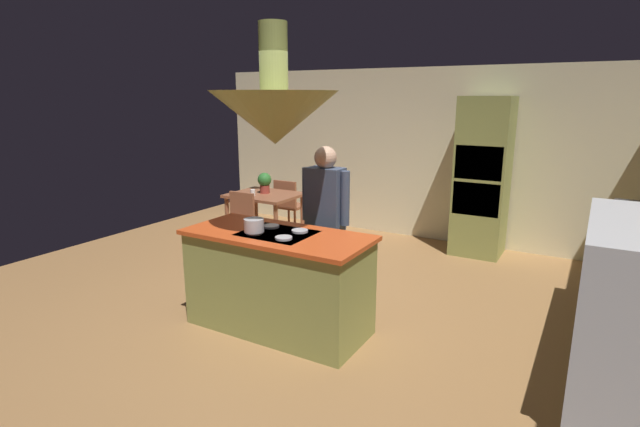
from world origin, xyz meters
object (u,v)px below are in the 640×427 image
(dining_table, at_px, (265,201))
(chair_by_back_wall, at_px, (289,203))
(chair_facing_island, at_px, (238,220))
(potted_plant_on_table, at_px, (265,182))
(cup_on_table, at_px, (253,193))
(kitchen_island, at_px, (278,281))
(cooking_pot_on_cooktop, at_px, (254,225))
(oven_tower, at_px, (482,177))
(person_at_island, at_px, (325,217))

(dining_table, bearing_deg, chair_by_back_wall, 90.00)
(chair_facing_island, distance_m, potted_plant_on_table, 0.79)
(chair_facing_island, distance_m, cup_on_table, 0.52)
(kitchen_island, xyz_separation_m, potted_plant_on_table, (-1.72, 2.14, 0.46))
(chair_facing_island, height_order, chair_by_back_wall, same)
(kitchen_island, distance_m, cooking_pot_on_cooktop, 0.58)
(oven_tower, height_order, dining_table, oven_tower)
(person_at_island, distance_m, chair_by_back_wall, 2.79)
(kitchen_island, xyz_separation_m, person_at_island, (0.13, 0.66, 0.48))
(cup_on_table, bearing_deg, oven_tower, 25.16)
(dining_table, height_order, chair_by_back_wall, chair_by_back_wall)
(chair_by_back_wall, xyz_separation_m, cooking_pot_on_cooktop, (1.54, -2.85, 0.51))
(chair_by_back_wall, height_order, cup_on_table, chair_by_back_wall)
(chair_facing_island, bearing_deg, chair_by_back_wall, 90.00)
(chair_by_back_wall, bearing_deg, kitchen_island, 121.99)
(person_at_island, relative_size, cup_on_table, 18.50)
(dining_table, bearing_deg, chair_facing_island, -90.00)
(oven_tower, xyz_separation_m, potted_plant_on_table, (-2.82, -1.10, -0.14))
(potted_plant_on_table, distance_m, cooking_pot_on_cooktop, 2.76)
(cup_on_table, height_order, cooking_pot_on_cooktop, cooking_pot_on_cooktop)
(kitchen_island, relative_size, cup_on_table, 19.14)
(dining_table, bearing_deg, kitchen_island, -51.01)
(dining_table, height_order, cup_on_table, cup_on_table)
(chair_by_back_wall, distance_m, cup_on_table, 0.88)
(dining_table, xyz_separation_m, cooking_pot_on_cooktop, (1.54, -2.23, 0.37))
(kitchen_island, bearing_deg, cooking_pot_on_cooktop, -140.91)
(oven_tower, relative_size, cup_on_table, 23.78)
(oven_tower, distance_m, chair_by_back_wall, 2.90)
(cup_on_table, bearing_deg, kitchen_island, -47.18)
(kitchen_island, height_order, chair_facing_island, kitchen_island)
(dining_table, distance_m, person_at_island, 2.35)
(chair_by_back_wall, relative_size, cup_on_table, 9.67)
(potted_plant_on_table, xyz_separation_m, cooking_pot_on_cooktop, (1.56, -2.27, 0.08))
(kitchen_island, height_order, chair_by_back_wall, kitchen_island)
(oven_tower, bearing_deg, chair_facing_island, -147.78)
(oven_tower, xyz_separation_m, chair_by_back_wall, (-2.80, -0.52, -0.57))
(kitchen_island, bearing_deg, oven_tower, 71.26)
(kitchen_island, height_order, cup_on_table, kitchen_island)
(dining_table, distance_m, chair_by_back_wall, 0.64)
(cooking_pot_on_cooktop, bearing_deg, person_at_island, 70.11)
(person_at_island, bearing_deg, dining_table, 141.79)
(person_at_island, xyz_separation_m, cup_on_table, (-1.89, 1.24, -0.15))
(cup_on_table, relative_size, cooking_pot_on_cooktop, 0.50)
(chair_by_back_wall, xyz_separation_m, cup_on_table, (-0.06, -0.82, 0.30))
(person_at_island, bearing_deg, chair_facing_island, 155.91)
(person_at_island, relative_size, chair_facing_island, 1.91)
(oven_tower, bearing_deg, cooking_pot_on_cooktop, -110.48)
(oven_tower, xyz_separation_m, cooking_pot_on_cooktop, (-1.26, -3.37, -0.06))
(dining_table, distance_m, chair_facing_island, 0.64)
(oven_tower, relative_size, chair_facing_island, 2.46)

